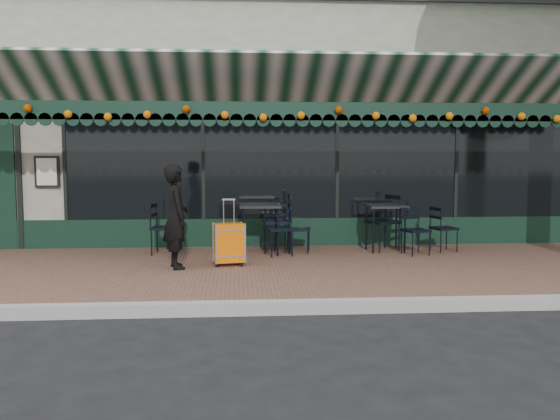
{
  "coord_description": "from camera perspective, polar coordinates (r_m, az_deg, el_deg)",
  "views": [
    {
      "loc": [
        -0.4,
        -6.62,
        1.79
      ],
      "look_at": [
        0.19,
        1.6,
        1.02
      ],
      "focal_mm": 38.0,
      "sensor_mm": 36.0,
      "label": 1
    }
  ],
  "objects": [
    {
      "name": "ground",
      "position": [
        6.87,
        -0.66,
        -9.8
      ],
      "size": [
        80.0,
        80.0,
        0.0
      ],
      "primitive_type": "plane",
      "color": "black",
      "rests_on": "ground"
    },
    {
      "name": "sidewalk",
      "position": [
        8.8,
        -1.46,
        -5.93
      ],
      "size": [
        18.0,
        4.0,
        0.15
      ],
      "primitive_type": "cube",
      "color": "brown",
      "rests_on": "ground"
    },
    {
      "name": "curb",
      "position": [
        6.77,
        -0.62,
        -9.36
      ],
      "size": [
        18.0,
        0.16,
        0.15
      ],
      "primitive_type": "cube",
      "color": "#9E9E99",
      "rests_on": "ground"
    },
    {
      "name": "restaurant_building",
      "position": [
        14.47,
        -2.57,
        7.23
      ],
      "size": [
        12.0,
        9.6,
        4.5
      ],
      "color": "gray",
      "rests_on": "ground"
    },
    {
      "name": "woman",
      "position": [
        8.68,
        -9.98,
        -0.62
      ],
      "size": [
        0.51,
        0.63,
        1.51
      ],
      "primitive_type": "imported",
      "rotation": [
        0.0,
        0.0,
        1.87
      ],
      "color": "black",
      "rests_on": "sidewalk"
    },
    {
      "name": "suitcase",
      "position": [
        8.82,
        -4.93,
        -3.24
      ],
      "size": [
        0.47,
        0.32,
        0.99
      ],
      "rotation": [
        0.0,
        0.0,
        0.21
      ],
      "color": "orange",
      "rests_on": "sidewalk"
    },
    {
      "name": "cafe_table_a",
      "position": [
        10.29,
        10.12,
        0.06
      ],
      "size": [
        0.64,
        0.64,
        0.79
      ],
      "color": "black",
      "rests_on": "sidewalk"
    },
    {
      "name": "cafe_table_b",
      "position": [
        9.83,
        -1.95,
        0.07
      ],
      "size": [
        0.67,
        0.67,
        0.83
      ],
      "color": "black",
      "rests_on": "sidewalk"
    },
    {
      "name": "chair_a_left",
      "position": [
        10.33,
        9.86,
        -1.18
      ],
      "size": [
        0.63,
        0.63,
        0.97
      ],
      "primitive_type": null,
      "rotation": [
        0.0,
        0.0,
        -1.19
      ],
      "color": "black",
      "rests_on": "sidewalk"
    },
    {
      "name": "chair_a_right",
      "position": [
        10.45,
        15.5,
        -1.75
      ],
      "size": [
        0.47,
        0.47,
        0.78
      ],
      "primitive_type": null,
      "rotation": [
        0.0,
        0.0,
        1.81
      ],
      "color": "black",
      "rests_on": "sidewalk"
    },
    {
      "name": "chair_a_front",
      "position": [
        9.99,
        12.93,
        -1.98
      ],
      "size": [
        0.49,
        0.49,
        0.79
      ],
      "primitive_type": null,
      "rotation": [
        0.0,
        0.0,
        0.28
      ],
      "color": "black",
      "rests_on": "sidewalk"
    },
    {
      "name": "chair_b_left",
      "position": [
        10.06,
        -0.29,
        -1.19
      ],
      "size": [
        0.5,
        0.5,
        1.0
      ],
      "primitive_type": null,
      "rotation": [
        0.0,
        0.0,
        -1.57
      ],
      "color": "black",
      "rests_on": "sidewalk"
    },
    {
      "name": "chair_b_right",
      "position": [
        9.99,
        1.85,
        -1.91
      ],
      "size": [
        0.45,
        0.45,
        0.77
      ],
      "primitive_type": null,
      "rotation": [
        0.0,
        0.0,
        1.39
      ],
      "color": "black",
      "rests_on": "sidewalk"
    },
    {
      "name": "chair_b_front",
      "position": [
        9.67,
        -0.13,
        -1.9
      ],
      "size": [
        0.52,
        0.52,
        0.85
      ],
      "primitive_type": null,
      "rotation": [
        0.0,
        0.0,
        0.25
      ],
      "color": "black",
      "rests_on": "sidewalk"
    },
    {
      "name": "chair_solo",
      "position": [
        9.97,
        -11.05,
        -1.76
      ],
      "size": [
        0.48,
        0.48,
        0.86
      ],
      "primitive_type": null,
      "rotation": [
        0.0,
        0.0,
        1.43
      ],
      "color": "black",
      "rests_on": "sidewalk"
    }
  ]
}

